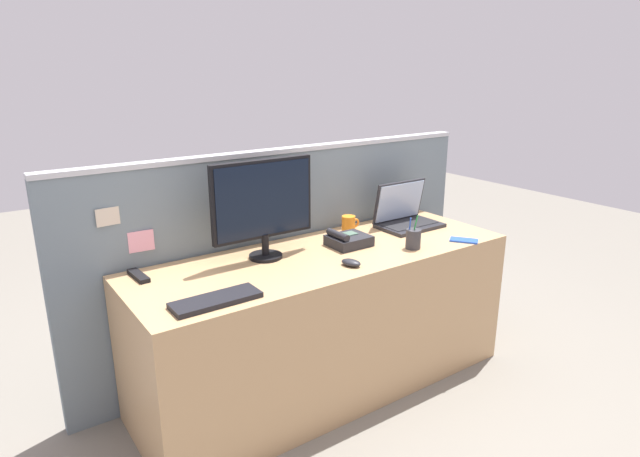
% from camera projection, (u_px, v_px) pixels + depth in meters
% --- Properties ---
extents(ground_plane, '(10.00, 10.00, 0.00)m').
position_uv_depth(ground_plane, '(325.00, 384.00, 2.91)').
color(ground_plane, slate).
extents(desk, '(1.98, 0.67, 0.75)m').
position_uv_depth(desk, '(326.00, 321.00, 2.80)').
color(desk, tan).
rests_on(desk, ground_plane).
extents(cubicle_divider, '(2.46, 0.08, 1.23)m').
position_uv_depth(cubicle_divider, '(287.00, 257.00, 3.03)').
color(cubicle_divider, slate).
rests_on(cubicle_divider, ground_plane).
extents(desktop_monitor, '(0.53, 0.16, 0.48)m').
position_uv_depth(desktop_monitor, '(263.00, 203.00, 2.57)').
color(desktop_monitor, black).
rests_on(desktop_monitor, desk).
extents(laptop, '(0.36, 0.24, 0.26)m').
position_uv_depth(laptop, '(405.00, 215.00, 3.14)').
color(laptop, '#232328').
rests_on(laptop, desk).
extents(desk_phone, '(0.21, 0.17, 0.09)m').
position_uv_depth(desk_phone, '(348.00, 240.00, 2.81)').
color(desk_phone, '#232328').
rests_on(desk_phone, desk).
extents(keyboard_main, '(0.36, 0.13, 0.02)m').
position_uv_depth(keyboard_main, '(216.00, 300.00, 2.14)').
color(keyboard_main, black).
rests_on(keyboard_main, desk).
extents(computer_mouse_right_hand, '(0.09, 0.11, 0.03)m').
position_uv_depth(computer_mouse_right_hand, '(351.00, 263.00, 2.53)').
color(computer_mouse_right_hand, '#232328').
rests_on(computer_mouse_right_hand, desk).
extents(pen_cup, '(0.08, 0.08, 0.18)m').
position_uv_depth(pen_cup, '(413.00, 239.00, 2.76)').
color(pen_cup, '#333338').
rests_on(pen_cup, desk).
extents(cell_phone_blue_case, '(0.15, 0.16, 0.01)m').
position_uv_depth(cell_phone_blue_case, '(464.00, 240.00, 2.89)').
color(cell_phone_blue_case, blue).
rests_on(cell_phone_blue_case, desk).
extents(tv_remote, '(0.06, 0.17, 0.02)m').
position_uv_depth(tv_remote, '(138.00, 276.00, 2.39)').
color(tv_remote, black).
rests_on(tv_remote, desk).
extents(coffee_mug, '(0.11, 0.08, 0.10)m').
position_uv_depth(coffee_mug, '(349.00, 224.00, 3.02)').
color(coffee_mug, orange).
rests_on(coffee_mug, desk).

